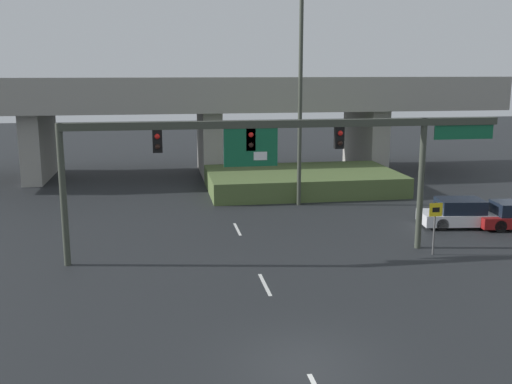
{
  "coord_description": "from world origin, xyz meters",
  "views": [
    {
      "loc": [
        -3.8,
        -15.11,
        8.13
      ],
      "look_at": [
        0.0,
        8.38,
        3.19
      ],
      "focal_mm": 42.0,
      "sensor_mm": 36.0,
      "label": 1
    }
  ],
  "objects_px": {
    "signal_gantry": "(279,145)",
    "speed_limit_sign": "(435,220)",
    "parked_sedan_near_right": "(462,214)",
    "highway_light_pole_near": "(301,61)"
  },
  "relations": [
    {
      "from": "signal_gantry",
      "to": "speed_limit_sign",
      "type": "relative_size",
      "value": 7.91
    },
    {
      "from": "signal_gantry",
      "to": "parked_sedan_near_right",
      "type": "height_order",
      "value": "signal_gantry"
    },
    {
      "from": "signal_gantry",
      "to": "speed_limit_sign",
      "type": "height_order",
      "value": "signal_gantry"
    },
    {
      "from": "highway_light_pole_near",
      "to": "parked_sedan_near_right",
      "type": "distance_m",
      "value": 12.37
    },
    {
      "from": "highway_light_pole_near",
      "to": "parked_sedan_near_right",
      "type": "bearing_deg",
      "value": -40.58
    },
    {
      "from": "highway_light_pole_near",
      "to": "parked_sedan_near_right",
      "type": "xyz_separation_m",
      "value": [
        7.27,
        -6.23,
        -7.83
      ]
    },
    {
      "from": "signal_gantry",
      "to": "parked_sedan_near_right",
      "type": "xyz_separation_m",
      "value": [
        10.45,
        3.29,
        -4.25
      ]
    },
    {
      "from": "signal_gantry",
      "to": "speed_limit_sign",
      "type": "xyz_separation_m",
      "value": [
        6.79,
        -1.11,
        -3.35
      ]
    },
    {
      "from": "speed_limit_sign",
      "to": "signal_gantry",
      "type": "bearing_deg",
      "value": 170.68
    },
    {
      "from": "speed_limit_sign",
      "to": "highway_light_pole_near",
      "type": "xyz_separation_m",
      "value": [
        -3.62,
        10.64,
        6.92
      ]
    }
  ]
}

